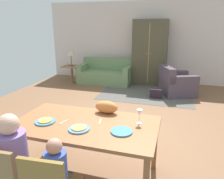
# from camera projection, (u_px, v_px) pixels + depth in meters

# --- Properties ---
(ground_plane) EXTENTS (7.13, 6.42, 0.02)m
(ground_plane) POSITION_uv_depth(u_px,v_px,m) (123.00, 115.00, 4.84)
(ground_plane) COLOR brown
(back_wall) EXTENTS (7.13, 0.10, 2.70)m
(back_wall) POSITION_uv_depth(u_px,v_px,m) (147.00, 42.00, 7.44)
(back_wall) COLOR beige
(back_wall) RESTS_ON ground_plane
(dining_table) EXTENTS (1.78, 0.98, 0.76)m
(dining_table) POSITION_uv_depth(u_px,v_px,m) (85.00, 128.00, 2.70)
(dining_table) COLOR #955E36
(dining_table) RESTS_ON ground_plane
(plate_near_man) EXTENTS (0.25, 0.25, 0.02)m
(plate_near_man) POSITION_uv_depth(u_px,v_px,m) (45.00, 122.00, 2.70)
(plate_near_man) COLOR teal
(plate_near_man) RESTS_ON dining_table
(pizza_near_man) EXTENTS (0.17, 0.17, 0.01)m
(pizza_near_man) POSITION_uv_depth(u_px,v_px,m) (45.00, 120.00, 2.70)
(pizza_near_man) COLOR gold
(pizza_near_man) RESTS_ON plate_near_man
(plate_near_child) EXTENTS (0.25, 0.25, 0.02)m
(plate_near_child) POSITION_uv_depth(u_px,v_px,m) (79.00, 129.00, 2.51)
(plate_near_child) COLOR #5884A9
(plate_near_child) RESTS_ON dining_table
(pizza_near_child) EXTENTS (0.17, 0.17, 0.01)m
(pizza_near_child) POSITION_uv_depth(u_px,v_px,m) (79.00, 128.00, 2.51)
(pizza_near_child) COLOR gold
(pizza_near_child) RESTS_ON plate_near_child
(plate_near_woman) EXTENTS (0.25, 0.25, 0.02)m
(plate_near_woman) POSITION_uv_depth(u_px,v_px,m) (122.00, 131.00, 2.45)
(plate_near_woman) COLOR teal
(plate_near_woman) RESTS_ON dining_table
(wine_glass) EXTENTS (0.07, 0.07, 0.19)m
(wine_glass) POSITION_uv_depth(u_px,v_px,m) (139.00, 114.00, 2.63)
(wine_glass) COLOR silver
(wine_glass) RESTS_ON dining_table
(fork) EXTENTS (0.06, 0.15, 0.01)m
(fork) POSITION_uv_depth(u_px,v_px,m) (64.00, 122.00, 2.71)
(fork) COLOR silver
(fork) RESTS_ON dining_table
(knife) EXTENTS (0.05, 0.17, 0.01)m
(knife) POSITION_uv_depth(u_px,v_px,m) (100.00, 121.00, 2.73)
(knife) COLOR silver
(knife) RESTS_ON dining_table
(dining_chair_man) EXTENTS (0.45, 0.45, 0.87)m
(dining_chair_man) POSITION_uv_depth(u_px,v_px,m) (5.00, 178.00, 2.11)
(dining_chair_man) COLOR olive
(dining_chair_man) RESTS_ON ground_plane
(person_man) EXTENTS (0.30, 0.41, 1.11)m
(person_man) POSITION_uv_depth(u_px,v_px,m) (17.00, 166.00, 2.27)
(person_man) COLOR #343454
(person_man) RESTS_ON ground_plane
(cat) EXTENTS (0.33, 0.17, 0.17)m
(cat) POSITION_uv_depth(u_px,v_px,m) (106.00, 107.00, 2.97)
(cat) COLOR orange
(cat) RESTS_ON dining_table
(area_rug) EXTENTS (2.60, 1.80, 0.01)m
(area_rug) POSITION_uv_depth(u_px,v_px,m) (146.00, 94.00, 6.30)
(area_rug) COLOR #54514B
(area_rug) RESTS_ON ground_plane
(couch) EXTENTS (1.77, 0.86, 0.82)m
(couch) POSITION_uv_depth(u_px,v_px,m) (105.00, 74.00, 7.42)
(couch) COLOR #698759
(couch) RESTS_ON ground_plane
(armchair) EXTENTS (1.13, 1.12, 0.82)m
(armchair) POSITION_uv_depth(u_px,v_px,m) (176.00, 84.00, 6.15)
(armchair) COLOR #4B3E49
(armchair) RESTS_ON ground_plane
(armoire) EXTENTS (1.10, 0.59, 2.10)m
(armoire) POSITION_uv_depth(u_px,v_px,m) (150.00, 53.00, 7.12)
(armoire) COLOR #49432F
(armoire) RESTS_ON ground_plane
(side_table) EXTENTS (0.56, 0.56, 0.58)m
(side_table) POSITION_uv_depth(u_px,v_px,m) (72.00, 72.00, 7.48)
(side_table) COLOR olive
(side_table) RESTS_ON ground_plane
(table_lamp) EXTENTS (0.26, 0.26, 0.54)m
(table_lamp) POSITION_uv_depth(u_px,v_px,m) (71.00, 53.00, 7.30)
(table_lamp) COLOR #4E3B41
(table_lamp) RESTS_ON side_table
(handbag) EXTENTS (0.32, 0.16, 0.26)m
(handbag) POSITION_uv_depth(u_px,v_px,m) (156.00, 94.00, 5.91)
(handbag) COLOR black
(handbag) RESTS_ON ground_plane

